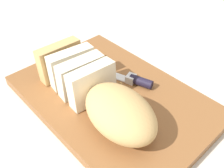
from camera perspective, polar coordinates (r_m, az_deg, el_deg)
The scene contains 7 objects.
ground_plane at distance 0.59m, azimuth 0.00°, elevation -3.98°, with size 3.00×3.00×0.00m, color beige.
cutting_board at distance 0.58m, azimuth 0.00°, elevation -3.13°, with size 0.45×0.30×0.02m, color brown.
bread_loaf at distance 0.52m, azimuth -2.89°, elevation -2.13°, with size 0.33×0.14×0.08m.
bread_knife at distance 0.61m, azimuth 3.07°, elevation 1.53°, with size 0.25×0.09×0.02m.
crumb_near_knife at distance 0.60m, azimuth 1.95°, elevation 0.12°, with size 0.01×0.01×0.01m, color tan.
crumb_near_loaf at distance 0.54m, azimuth 3.15°, elevation -5.21°, with size 0.00×0.00×0.00m, color tan.
crumb_stray_left at distance 0.54m, azimuth -1.79°, elevation -5.21°, with size 0.01×0.01×0.01m, color tan.
Camera 1 is at (-0.30, 0.29, 0.42)m, focal length 40.62 mm.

